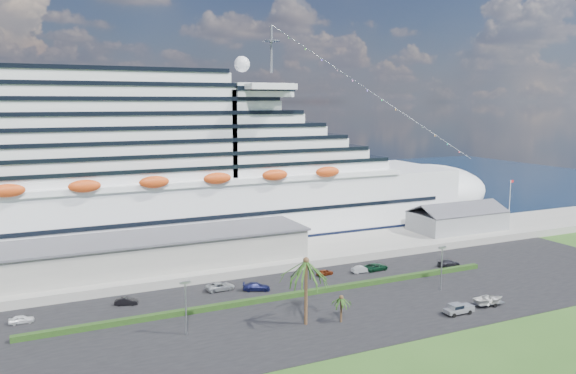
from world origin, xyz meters
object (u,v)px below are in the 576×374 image
parked_car_3 (257,287)px  boat_trailer (489,299)px  pickup_truck (458,308)px  cruise_ship (151,178)px

parked_car_3 → boat_trailer: bearing=-102.2°
parked_car_3 → pickup_truck: (25.78, -24.85, 0.26)m
boat_trailer → pickup_truck: bearing=-174.5°
boat_trailer → cruise_ship: bearing=123.4°
parked_car_3 → boat_trailer: 41.00m
pickup_truck → parked_car_3: bearing=136.0°
boat_trailer → parked_car_3: bearing=143.9°
cruise_ship → pickup_truck: cruise_ship is taller
cruise_ship → parked_car_3: (10.42, -41.89, -15.84)m
cruise_ship → pickup_truck: (36.20, -66.75, -15.58)m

